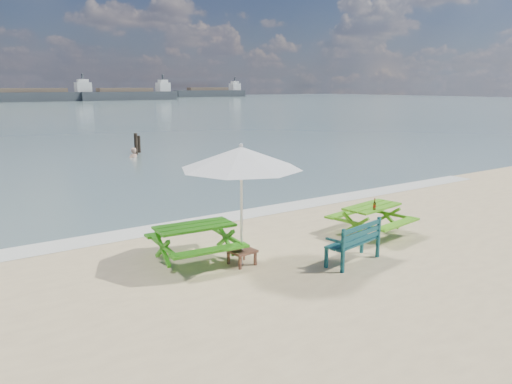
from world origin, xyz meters
TOP-DOWN VIEW (x-y plane):
  - foam_strip at (0.00, 4.60)m, footprint 22.00×0.90m
  - picnic_table_left at (-1.88, 2.05)m, footprint 1.70×1.86m
  - picnic_table_right at (2.41, 1.29)m, footprint 1.74×1.88m
  - park_bench at (0.69, 0.18)m, footprint 1.39×0.69m
  - side_table at (-1.22, 1.33)m, footprint 0.51×0.51m
  - patio_umbrella at (-1.22, 1.33)m, footprint 2.56×2.56m
  - beer_bottle at (2.15, 0.99)m, footprint 0.07×0.07m
  - swimmer at (2.56, 17.17)m, footprint 0.66×0.52m
  - mooring_pilings at (3.24, 18.32)m, footprint 0.57×0.77m
  - cargo_ships at (32.18, 123.74)m, footprint 104.94×27.25m

SIDE VIEW (x-z plane):
  - swimmer at x=2.56m, z-range -1.10..0.48m
  - foam_strip at x=0.00m, z-range 0.00..0.01m
  - side_table at x=-1.22m, z-range 0.01..0.32m
  - park_bench at x=0.69m, z-range -0.16..0.66m
  - picnic_table_right at x=2.41m, z-range -0.01..0.70m
  - picnic_table_left at x=-1.88m, z-range -0.01..0.73m
  - mooring_pilings at x=3.24m, z-range -0.24..1.06m
  - beer_bottle at x=2.15m, z-range 0.67..0.93m
  - cargo_ships at x=32.18m, z-range -1.02..3.38m
  - patio_umbrella at x=-1.22m, z-range 0.96..3.31m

